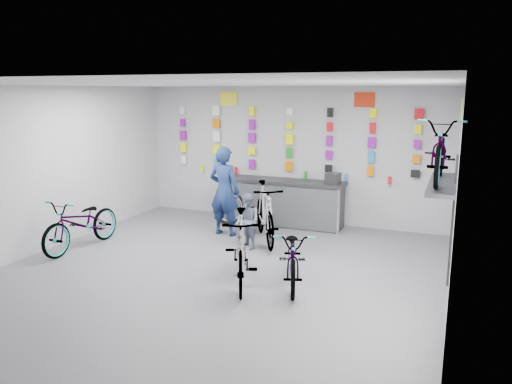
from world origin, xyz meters
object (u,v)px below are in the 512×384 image
at_px(bike_center, 241,249).
at_px(bike_right, 294,256).
at_px(counter, 283,203).
at_px(bike_service, 265,213).
at_px(customer, 247,221).
at_px(clerk, 224,191).
at_px(bike_left, 82,223).

bearing_deg(bike_center, bike_right, -1.58).
distance_m(counter, bike_center, 3.54).
relative_size(bike_service, customer, 1.85).
bearing_deg(counter, bike_right, -68.06).
bearing_deg(counter, bike_center, -81.06).
distance_m(counter, clerk, 1.51).
xyz_separation_m(counter, bike_left, (-2.90, -3.03, 0.01)).
relative_size(bike_right, customer, 1.64).
bearing_deg(bike_service, bike_right, -87.62).
height_order(bike_right, clerk, clerk).
bearing_deg(bike_left, customer, 24.38).
distance_m(counter, customer, 1.86).
relative_size(bike_service, clerk, 1.07).
xyz_separation_m(bike_right, clerk, (-2.14, 2.02, 0.46)).
bearing_deg(bike_left, counter, 48.35).
bearing_deg(counter, bike_left, -133.77).
relative_size(bike_left, bike_right, 1.09).
height_order(counter, bike_service, bike_service).
xyz_separation_m(counter, customer, (-0.05, -1.86, 0.04)).
xyz_separation_m(counter, bike_center, (0.55, -3.50, 0.07)).
distance_m(bike_center, customer, 1.74).
distance_m(bike_center, clerk, 2.72).
xyz_separation_m(counter, clerk, (-0.85, -1.18, 0.42)).
relative_size(bike_center, bike_service, 0.96).
height_order(bike_right, bike_service, bike_service).
distance_m(counter, bike_right, 3.45).
height_order(bike_center, clerk, clerk).
bearing_deg(clerk, bike_service, 174.46).
relative_size(counter, bike_service, 1.39).
height_order(bike_service, customer, bike_service).
height_order(counter, bike_right, counter).
bearing_deg(bike_service, clerk, 140.33).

